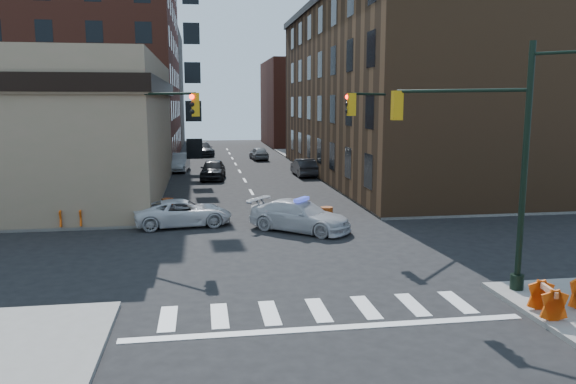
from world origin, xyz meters
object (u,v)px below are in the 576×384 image
object	(u,v)px
police_car	(300,216)
parked_car_enear	(304,167)
pedestrian_b	(87,199)
barrel_bank	(168,209)
parked_car_wnear	(213,169)
pickup	(183,213)
barrel_road	(327,218)
barricade_nw_a	(90,210)
pedestrian_a	(146,197)
parked_car_wfar	(178,162)

from	to	relation	value
police_car	parked_car_enear	size ratio (longest dim) A/B	1.14
pedestrian_b	barrel_bank	distance (m)	4.58
parked_car_wnear	parked_car_enear	bearing A→B (deg)	11.52
pickup	barrel_bank	bearing A→B (deg)	18.35
barrel_road	barricade_nw_a	bearing A→B (deg)	162.14
pedestrian_a	parked_car_wnear	bearing A→B (deg)	72.26
pedestrian_a	barrel_bank	distance (m)	1.72
parked_car_wnear	barricade_nw_a	xyz separation A→B (m)	(-6.89, -15.12, -0.25)
police_car	parked_car_wfar	bearing A→B (deg)	53.87
parked_car_wfar	barricade_nw_a	world-z (taller)	parked_car_wfar
parked_car_wnear	pedestrian_b	size ratio (longest dim) A/B	2.82
parked_car_enear	barrel_road	bearing A→B (deg)	81.24
police_car	barricade_nw_a	size ratio (longest dim) A/B	4.71
pedestrian_a	parked_car_wfar	bearing A→B (deg)	84.90
barricade_nw_a	pickup	bearing A→B (deg)	-37.70
pedestrian_b	barrel_bank	xyz separation A→B (m)	(4.38, -1.27, -0.42)
pedestrian_a	barrel_bank	bearing A→B (deg)	-44.36
parked_car_enear	parked_car_wfar	bearing A→B (deg)	-26.40
pickup	parked_car_wfar	distance (m)	23.15
parked_car_wfar	pedestrian_b	bearing A→B (deg)	-97.45
parked_car_enear	barrel_bank	world-z (taller)	parked_car_enear
pedestrian_b	barrel_road	distance (m)	13.25
pedestrian_b	barrel_bank	world-z (taller)	pedestrian_b
parked_car_wnear	pedestrian_a	xyz separation A→B (m)	(-4.00, -14.46, 0.24)
police_car	pickup	distance (m)	6.04
pickup	pedestrian_b	distance (m)	6.08
police_car	parked_car_enear	distance (m)	20.57
pickup	parked_car_enear	distance (m)	20.55
parked_car_wnear	barrel_road	world-z (taller)	parked_car_wnear
police_car	pedestrian_a	bearing A→B (deg)	96.63
pickup	barricade_nw_a	world-z (taller)	pickup
pickup	pedestrian_a	world-z (taller)	pedestrian_a
pedestrian_a	barrel_bank	world-z (taller)	pedestrian_a
parked_car_enear	pedestrian_b	distance (m)	21.22
pickup	pedestrian_a	distance (m)	3.57
parked_car_wfar	barrel_bank	xyz separation A→B (m)	(0.22, -21.36, -0.25)
parked_car_wfar	barrel_road	bearing A→B (deg)	-67.46
parked_car_wfar	barrel_road	distance (m)	26.14
pedestrian_b	barrel_bank	bearing A→B (deg)	-20.29
pickup	pedestrian_a	bearing A→B (deg)	28.03
parked_car_wfar	barrel_bank	size ratio (longest dim) A/B	4.35
parked_car_wfar	barrel_road	size ratio (longest dim) A/B	4.54
parked_car_enear	police_car	bearing A→B (deg)	77.44
pedestrian_b	barricade_nw_a	size ratio (longest dim) A/B	1.53
pedestrian_b	barrel_road	world-z (taller)	pedestrian_b
police_car	barricade_nw_a	xyz separation A→B (m)	(-10.68, 4.23, -0.19)
parked_car_wnear	parked_car_wfar	bearing A→B (deg)	122.64
parked_car_wnear	parked_car_enear	xyz separation A→B (m)	(7.71, 0.84, -0.06)
pickup	barricade_nw_a	distance (m)	5.46
parked_car_wnear	barrel_road	bearing A→B (deg)	-69.39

